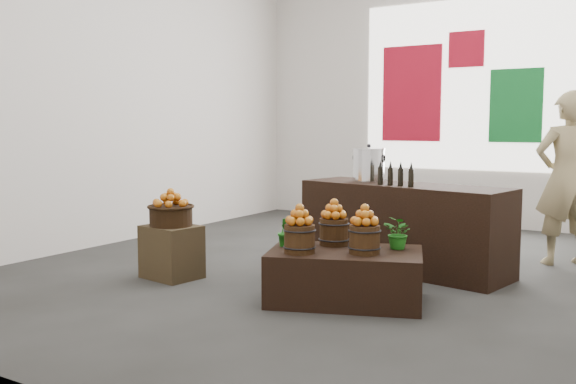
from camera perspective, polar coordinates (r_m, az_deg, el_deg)
The scene contains 22 objects.
ground at distance 6.51m, azimuth 4.50°, elevation -6.80°, with size 7.00×7.00×0.00m, color #323230.
back_wall at distance 9.61m, azimuth 14.39°, elevation 9.14°, with size 6.00×0.04×4.00m, color silver.
back_opening at distance 9.50m, azimuth 16.10°, elevation 9.14°, with size 3.20×0.02×2.40m, color white.
deco_red_left at distance 9.78m, azimuth 10.93°, elevation 8.58°, with size 0.90×0.04×1.40m, color #A50C21.
deco_green_right at distance 9.33m, azimuth 19.60°, elevation 7.24°, with size 0.70×0.04×1.00m, color #106827.
deco_red_upper at distance 9.57m, azimuth 15.58°, elevation 12.14°, with size 0.50×0.04×0.50m, color #A50C21.
crate at distance 6.16m, azimuth -10.30°, elevation -5.25°, with size 0.50×0.41×0.50m, color #463821.
wicker_basket at distance 6.10m, azimuth -10.36°, elevation -2.12°, with size 0.40×0.40×0.18m, color black.
apples_in_basket at distance 6.08m, azimuth -10.39°, elevation -0.50°, with size 0.31×0.31×0.17m, color #900F04, non-canonical shape.
display_table at distance 5.29m, azimuth 5.10°, elevation -7.46°, with size 1.22×0.75×0.42m, color black.
apple_bucket_front_left at distance 5.10m, azimuth 1.03°, elevation -4.19°, with size 0.24×0.24×0.23m, color #3B2410.
apples_in_bucket_front_left at distance 5.07m, azimuth 1.04°, elevation -2.02°, with size 0.18×0.18×0.16m, color #900F04, non-canonical shape.
apple_bucket_front_right at distance 5.11m, azimuth 6.81°, elevation -4.21°, with size 0.24×0.24×0.23m, color #3B2410.
apples_in_bucket_front_right at distance 5.08m, azimuth 6.84°, elevation -2.05°, with size 0.18×0.18×0.16m, color #900F04, non-canonical shape.
apple_bucket_rear at distance 5.46m, azimuth 4.10°, elevation -3.55°, with size 0.24×0.24×0.23m, color #3B2410.
apples_in_bucket_rear at distance 5.43m, azimuth 4.12°, elevation -1.51°, with size 0.18×0.18×0.16m, color #900F04, non-canonical shape.
herb_garnish_right at distance 5.33m, azimuth 9.85°, elevation -3.59°, with size 0.25×0.21×0.27m, color #176114.
herb_garnish_left at distance 5.37m, azimuth -0.18°, elevation -3.51°, with size 0.14×0.11×0.26m, color #176114.
counter at distance 6.47m, azimuth 10.24°, elevation -3.09°, with size 2.10×0.67×0.86m, color black.
stock_pot_left at distance 6.64m, azimuth 7.19°, elevation 2.32°, with size 0.32×0.32×0.32m, color silver.
oil_cruets at distance 6.23m, azimuth 9.31°, elevation 1.66°, with size 0.30×0.06×0.24m, color black, non-canonical shape.
shopper at distance 7.15m, azimuth 23.48°, elevation 1.12°, with size 0.65×0.43×1.79m, color #98875D.
Camera 1 is at (2.91, -5.64, 1.44)m, focal length 40.00 mm.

